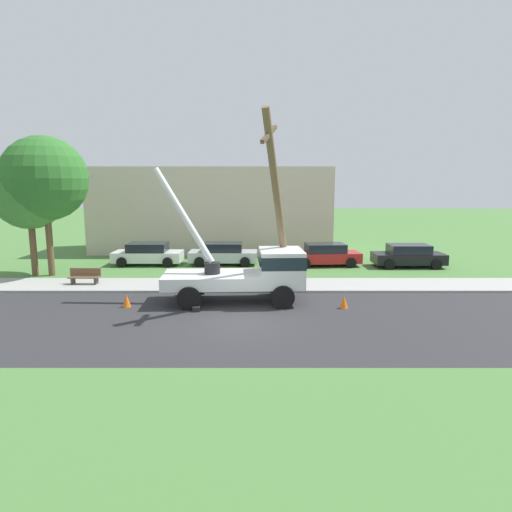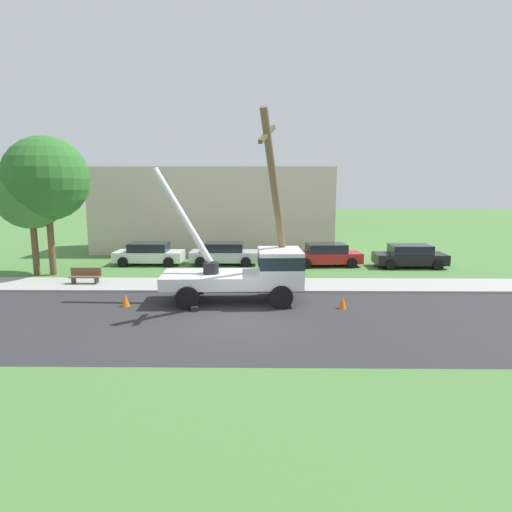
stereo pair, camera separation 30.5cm
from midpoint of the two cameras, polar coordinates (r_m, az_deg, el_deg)
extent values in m
plane|color=#477538|center=(29.00, -0.82, -1.03)|extent=(120.00, 120.00, 0.00)
cube|color=#2B2B2D|center=(17.36, -1.89, -8.34)|extent=(80.00, 8.80, 0.01)
cube|color=#9E9E99|center=(22.96, -1.23, -3.74)|extent=(80.00, 2.87, 0.10)
cube|color=silver|center=(19.84, -5.42, -3.03)|extent=(4.41, 2.61, 0.55)
cube|color=silver|center=(19.79, 3.55, -1.48)|extent=(2.02, 2.49, 1.60)
cube|color=#19232D|center=(19.73, 3.56, -0.48)|extent=(2.04, 2.51, 0.56)
cylinder|color=black|center=(19.73, -5.39, -1.54)|extent=(0.70, 0.70, 0.50)
cylinder|color=silver|center=(20.18, -9.03, 5.22)|extent=(2.94, 1.52, 4.26)
cube|color=black|center=(18.72, -7.48, -6.77)|extent=(0.31, 0.31, 0.20)
cube|color=black|center=(21.50, -6.77, -4.59)|extent=(0.31, 0.31, 0.20)
cylinder|color=black|center=(18.86, 3.75, -5.32)|extent=(1.00, 0.30, 1.00)
cylinder|color=black|center=(21.18, 3.09, -3.65)|extent=(1.00, 0.30, 1.00)
cylinder|color=black|center=(18.88, -8.38, -5.38)|extent=(1.00, 0.30, 1.00)
cylinder|color=black|center=(21.19, -7.68, -3.71)|extent=(1.00, 0.30, 1.00)
cylinder|color=brown|center=(19.59, 3.21, 5.94)|extent=(1.66, 3.87, 8.33)
cube|color=brown|center=(18.31, 1.94, 15.46)|extent=(0.73, 1.66, 0.89)
cone|color=orange|center=(19.26, 11.55, -5.85)|extent=(0.36, 0.36, 0.56)
cone|color=orange|center=(19.95, -16.07, -5.50)|extent=(0.36, 0.36, 0.56)
cube|color=silver|center=(29.54, -13.32, -0.01)|extent=(4.42, 1.85, 0.65)
cube|color=black|center=(29.45, -13.37, 1.14)|extent=(2.48, 1.68, 0.55)
cylinder|color=black|center=(28.38, -10.92, -0.78)|extent=(0.64, 0.22, 0.64)
cylinder|color=black|center=(30.11, -10.20, -0.17)|extent=(0.64, 0.22, 0.64)
cylinder|color=black|center=(29.14, -16.51, -0.74)|extent=(0.64, 0.22, 0.64)
cylinder|color=black|center=(30.83, -15.50, -0.14)|extent=(0.64, 0.22, 0.64)
cube|color=#B7B7BF|center=(28.85, -3.82, 0.00)|extent=(4.43, 1.87, 0.65)
cube|color=black|center=(28.75, -3.83, 1.18)|extent=(2.49, 1.69, 0.55)
cylinder|color=black|center=(27.90, -1.02, -0.79)|extent=(0.64, 0.22, 0.64)
cylinder|color=black|center=(29.67, -0.86, -0.16)|extent=(0.64, 0.22, 0.64)
cylinder|color=black|center=(28.18, -6.93, -0.75)|extent=(0.64, 0.22, 0.64)
cylinder|color=black|center=(29.93, -6.42, -0.13)|extent=(0.64, 0.22, 0.64)
cube|color=#B21E1E|center=(28.71, 9.32, -0.15)|extent=(4.53, 2.16, 0.65)
cube|color=black|center=(28.61, 9.36, 1.03)|extent=(2.59, 1.85, 0.55)
cylinder|color=black|center=(28.27, 12.60, -0.88)|extent=(0.64, 0.22, 0.64)
cylinder|color=black|center=(29.97, 11.62, -0.26)|extent=(0.64, 0.22, 0.64)
cylinder|color=black|center=(27.58, 6.80, -0.97)|extent=(0.64, 0.22, 0.64)
cylinder|color=black|center=(29.32, 6.15, -0.33)|extent=(0.64, 0.22, 0.64)
cube|color=black|center=(29.53, 19.51, -0.31)|extent=(4.40, 1.81, 0.65)
cube|color=black|center=(29.44, 19.57, 0.84)|extent=(2.47, 1.66, 0.55)
cylinder|color=black|center=(29.24, 22.73, -1.06)|extent=(0.64, 0.22, 0.64)
cylinder|color=black|center=(30.89, 21.51, -0.44)|extent=(0.64, 0.22, 0.64)
cylinder|color=black|center=(28.28, 17.27, -1.08)|extent=(0.64, 0.22, 0.64)
cylinder|color=black|center=(29.99, 16.31, -0.44)|extent=(0.64, 0.22, 0.64)
cube|color=brown|center=(24.59, -20.89, -2.53)|extent=(1.60, 0.44, 0.06)
cube|color=brown|center=(24.72, -20.75, -1.87)|extent=(1.60, 0.06, 0.40)
cube|color=#333338|center=(24.86, -22.14, -3.01)|extent=(0.10, 0.40, 0.45)
cube|color=#333338|center=(24.42, -19.55, -3.07)|extent=(0.10, 0.40, 0.45)
cylinder|color=brown|center=(28.25, -26.44, 2.17)|extent=(0.36, 0.36, 4.38)
sphere|color=#3D7F33|center=(28.08, -26.82, 7.24)|extent=(4.00, 4.00, 4.00)
cylinder|color=brown|center=(27.78, -24.74, 2.98)|extent=(0.36, 0.36, 5.14)
sphere|color=#2D6B28|center=(27.64, -25.17, 9.04)|extent=(4.70, 4.70, 4.70)
cube|color=beige|center=(35.02, -5.10, 6.04)|extent=(18.00, 6.00, 6.40)
camera|label=1|loc=(0.15, -89.58, 0.07)|focal=30.99mm
camera|label=2|loc=(0.15, 90.42, -0.07)|focal=30.99mm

